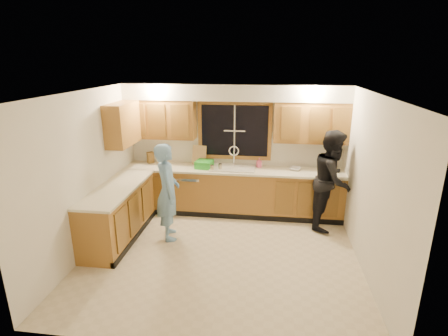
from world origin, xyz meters
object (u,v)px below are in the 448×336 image
object	(u,v)px
man	(168,192)
stove	(103,228)
sink	(233,171)
dishwasher	(190,191)
knife_block	(150,157)
bowl	(295,169)
dish_crate	(204,164)
woman	(332,180)
soap_bottle	(259,163)

from	to	relation	value
man	stove	bearing A→B (deg)	109.39
man	sink	bearing A→B (deg)	-60.41
dishwasher	stove	distance (m)	2.04
sink	knife_block	xyz separation A→B (m)	(-1.70, 0.17, 0.17)
dishwasher	bowl	size ratio (longest dim) A/B	3.72
knife_block	dish_crate	distance (m)	1.17
woman	bowl	distance (m)	0.75
sink	woman	world-z (taller)	woman
knife_block	soap_bottle	distance (m)	2.20
sink	bowl	distance (m)	1.19
man	dish_crate	xyz separation A→B (m)	(0.41, 1.10, 0.17)
dishwasher	dish_crate	size ratio (longest dim) A/B	2.64
sink	knife_block	bearing A→B (deg)	174.41
woman	bowl	bearing A→B (deg)	76.37
sink	dish_crate	world-z (taller)	sink
knife_block	dish_crate	world-z (taller)	knife_block
dishwasher	man	bearing A→B (deg)	-95.75
man	bowl	bearing A→B (deg)	-81.08
dishwasher	dish_crate	world-z (taller)	dish_crate
knife_block	dish_crate	size ratio (longest dim) A/B	0.72
man	bowl	distance (m)	2.46
sink	stove	distance (m)	2.60
woman	soap_bottle	xyz separation A→B (m)	(-1.31, 0.51, 0.12)
woman	knife_block	bearing A→B (deg)	101.27
dish_crate	sink	bearing A→B (deg)	3.71
dish_crate	bowl	bearing A→B (deg)	3.10
dishwasher	knife_block	size ratio (longest dim) A/B	3.70
dishwasher	stove	world-z (taller)	stove
sink	woman	xyz separation A→B (m)	(1.81, -0.35, 0.03)
woman	bowl	xyz separation A→B (m)	(-0.62, 0.41, 0.05)
stove	dish_crate	size ratio (longest dim) A/B	2.90
bowl	woman	bearing A→B (deg)	-33.28
bowl	dish_crate	bearing A→B (deg)	-176.90
dishwasher	knife_block	xyz separation A→B (m)	(-0.85, 0.18, 0.62)
soap_bottle	stove	bearing A→B (deg)	-139.28
dishwasher	woman	world-z (taller)	woman
stove	woman	distance (m)	3.93
bowl	stove	bearing A→B (deg)	-147.78
woman	dishwasher	bearing A→B (deg)	102.45
man	dish_crate	size ratio (longest dim) A/B	5.32
sink	soap_bottle	world-z (taller)	sink
sink	stove	world-z (taller)	sink
knife_block	bowl	xyz separation A→B (m)	(2.88, -0.11, -0.08)
woman	knife_block	xyz separation A→B (m)	(-3.51, 0.52, 0.14)
soap_bottle	man	bearing A→B (deg)	-138.59
woman	knife_block	size ratio (longest dim) A/B	8.05
knife_block	soap_bottle	world-z (taller)	knife_block
soap_bottle	bowl	size ratio (longest dim) A/B	0.85
woman	sink	bearing A→B (deg)	98.69
dishwasher	woman	size ratio (longest dim) A/B	0.46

